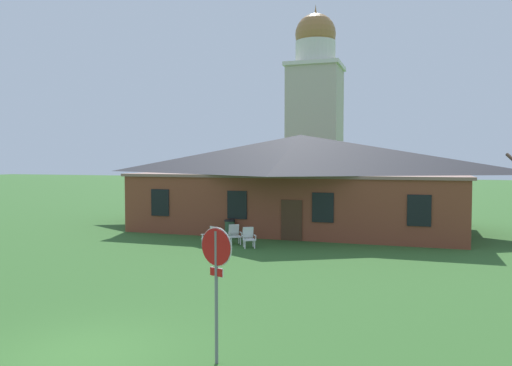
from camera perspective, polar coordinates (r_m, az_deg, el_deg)
The scene contains 8 objects.
ground_plane at distance 11.78m, azimuth -19.46°, elevation -18.24°, with size 200.00×200.00×0.00m, color #336028.
brick_building at distance 30.31m, azimuth 5.19°, elevation 0.31°, with size 19.13×10.40×5.67m.
dome_tower at distance 48.21m, azimuth 6.84°, elevation 8.07°, with size 5.18×5.18×18.94m.
stop_sign at distance 10.21m, azimuth -4.61°, elevation -9.64°, with size 0.77×0.29×2.81m.
lawn_chair_by_porch at distance 23.84m, azimuth -5.23°, elevation -6.14°, with size 0.85×0.87×0.96m.
lawn_chair_near_door at distance 24.47m, azimuth -2.50°, elevation -5.90°, with size 0.84×0.86×0.96m.
lawn_chair_left_end at distance 23.52m, azimuth -0.86°, elevation -6.25°, with size 0.82×0.85×0.96m.
trash_bin at distance 26.23m, azimuth -3.06°, elevation -5.32°, with size 0.56×0.56×0.98m.
Camera 1 is at (6.76, -8.69, 4.20)m, focal length 34.59 mm.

